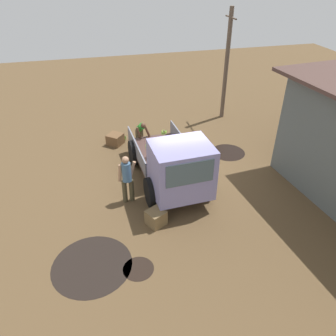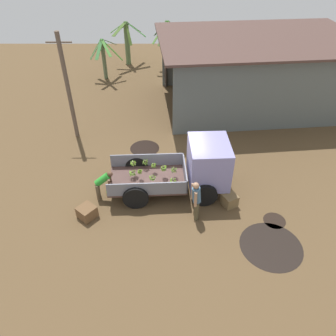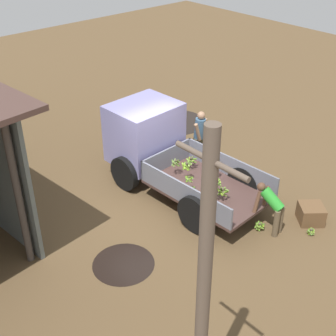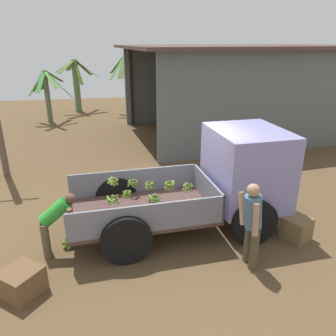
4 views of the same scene
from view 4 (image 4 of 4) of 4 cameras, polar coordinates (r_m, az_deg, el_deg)
The scene contains 14 objects.
ground at distance 8.08m, azimuth 1.78°, elevation -7.93°, with size 36.00×36.00×0.00m, color brown.
mud_patch_2 at distance 10.00m, azimuth -8.29°, elevation -2.15°, with size 1.40×1.40×0.01m, color black.
cargo_truck at distance 7.38m, azimuth 10.15°, elevation -1.41°, with size 4.76×2.32×2.17m.
warehouse_shed at distance 15.58m, azimuth 15.65°, elevation 16.06°, with size 11.33×7.86×3.77m.
banana_palm_0 at distance 17.92m, azimuth -20.29°, elevation 12.01°, with size 2.10×2.39×2.60m.
banana_palm_1 at distance 20.39m, azimuth -15.62°, elevation 13.84°, with size 2.48×2.36×2.97m.
banana_palm_3 at distance 20.88m, azimuth 22.42°, elevation 13.73°, with size 1.89×2.43×3.29m.
banana_palm_4 at distance 19.20m, azimuth -7.08°, elevation 14.70°, with size 2.27×2.43×3.31m.
person_foreground_visitor at distance 6.11m, azimuth 14.42°, elevation -9.06°, with size 0.37×0.63×1.67m.
person_worker_loading at distance 6.70m, azimuth -19.07°, elevation -8.58°, with size 0.75×0.63×1.24m.
banana_bunch_on_ground_0 at distance 6.70m, azimuth -25.97°, elevation -16.31°, with size 0.21×0.21×0.17m.
banana_bunch_on_ground_1 at distance 7.13m, azimuth -16.95°, elevation -12.25°, with size 0.27×0.28×0.21m.
wooden_crate_0 at distance 6.21m, azimuth -24.17°, elevation -17.65°, with size 0.59×0.59×0.46m, color brown.
wooden_crate_1 at distance 7.54m, azimuth 21.45°, elevation -9.73°, with size 0.51×0.51×0.49m, color brown.
Camera 4 is at (-1.61, -6.87, 3.95)m, focal length 35.00 mm.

